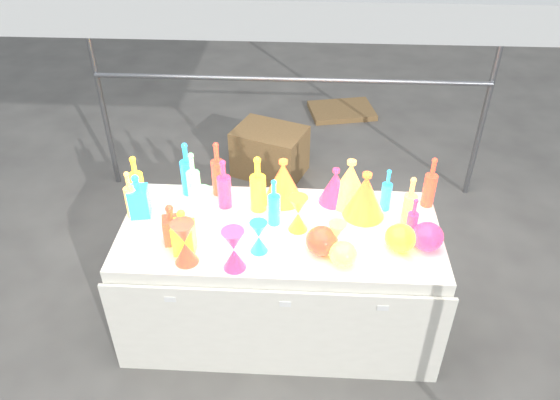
# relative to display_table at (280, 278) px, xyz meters

# --- Properties ---
(ground) EXTENTS (80.00, 80.00, 0.00)m
(ground) POSITION_rel_display_table_xyz_m (-0.00, 0.01, -0.37)
(ground) COLOR slate
(ground) RESTS_ON ground
(display_table) EXTENTS (1.84, 0.83, 0.75)m
(display_table) POSITION_rel_display_table_xyz_m (0.00, 0.00, 0.00)
(display_table) COLOR white
(display_table) RESTS_ON ground
(cardboard_box_closed) EXTENTS (0.70, 0.61, 0.43)m
(cardboard_box_closed) POSITION_rel_display_table_xyz_m (-0.18, 1.72, -0.16)
(cardboard_box_closed) COLOR olive
(cardboard_box_closed) RESTS_ON ground
(cardboard_box_flat) EXTENTS (0.74, 0.60, 0.06)m
(cardboard_box_flat) POSITION_rel_display_table_xyz_m (0.50, 2.91, -0.35)
(cardboard_box_flat) COLOR olive
(cardboard_box_flat) RESTS_ON ground
(bottle_0) EXTENTS (0.10, 0.10, 0.32)m
(bottle_0) POSITION_rel_display_table_xyz_m (-0.85, 0.22, 0.54)
(bottle_0) COLOR red
(bottle_0) RESTS_ON display_table
(bottle_1) EXTENTS (0.11, 0.11, 0.35)m
(bottle_1) POSITION_rel_display_table_xyz_m (-0.57, 0.33, 0.55)
(bottle_1) COLOR #1A9122
(bottle_1) RESTS_ON display_table
(bottle_2) EXTENTS (0.09, 0.09, 0.35)m
(bottle_2) POSITION_rel_display_table_xyz_m (-0.39, 0.34, 0.55)
(bottle_2) COLOR orange
(bottle_2) RESTS_ON display_table
(bottle_3) EXTENTS (0.09, 0.09, 0.32)m
(bottle_3) POSITION_rel_display_table_xyz_m (-0.33, 0.21, 0.53)
(bottle_3) COLOR #1C37A6
(bottle_3) RESTS_ON display_table
(bottle_4) EXTENTS (0.09, 0.09, 0.30)m
(bottle_4) POSITION_rel_display_table_xyz_m (-0.85, 0.09, 0.53)
(bottle_4) COLOR #179073
(bottle_4) RESTS_ON display_table
(bottle_5) EXTENTS (0.09, 0.09, 0.36)m
(bottle_5) POSITION_rel_display_table_xyz_m (-0.51, 0.21, 0.56)
(bottle_5) COLOR #D62AAD
(bottle_5) RESTS_ON display_table
(bottle_6) EXTENTS (0.11, 0.11, 0.36)m
(bottle_6) POSITION_rel_display_table_xyz_m (-0.14, 0.19, 0.55)
(bottle_6) COLOR red
(bottle_6) RESTS_ON display_table
(bottle_7) EXTENTS (0.07, 0.07, 0.30)m
(bottle_7) POSITION_rel_display_table_xyz_m (-0.04, 0.06, 0.52)
(bottle_7) COLOR #1A9122
(bottle_7) RESTS_ON display_table
(decanter_0) EXTENTS (0.11, 0.11, 0.27)m
(decanter_0) POSITION_rel_display_table_xyz_m (-0.49, -0.20, 0.51)
(decanter_0) COLOR red
(decanter_0) RESTS_ON display_table
(decanter_1) EXTENTS (0.11, 0.11, 0.25)m
(decanter_1) POSITION_rel_display_table_xyz_m (-0.57, -0.13, 0.50)
(decanter_1) COLOR orange
(decanter_1) RESTS_ON display_table
(decanter_2) EXTENTS (0.13, 0.13, 0.27)m
(decanter_2) POSITION_rel_display_table_xyz_m (-0.81, 0.10, 0.51)
(decanter_2) COLOR #1A9122
(decanter_2) RESTS_ON display_table
(hourglass_0) EXTENTS (0.14, 0.14, 0.25)m
(hourglass_0) POSITION_rel_display_table_xyz_m (-0.47, -0.29, 0.50)
(hourglass_0) COLOR orange
(hourglass_0) RESTS_ON display_table
(hourglass_1) EXTENTS (0.12, 0.12, 0.24)m
(hourglass_1) POSITION_rel_display_table_xyz_m (-0.22, -0.32, 0.49)
(hourglass_1) COLOR #1C37A6
(hourglass_1) RESTS_ON display_table
(hourglass_2) EXTENTS (0.13, 0.13, 0.20)m
(hourglass_2) POSITION_rel_display_table_xyz_m (0.31, -0.17, 0.47)
(hourglass_2) COLOR #179073
(hourglass_2) RESTS_ON display_table
(hourglass_3) EXTENTS (0.16, 0.16, 0.25)m
(hourglass_3) POSITION_rel_display_table_xyz_m (-0.43, 0.01, 0.50)
(hourglass_3) COLOR #D62AAD
(hourglass_3) RESTS_ON display_table
(hourglass_4) EXTENTS (0.14, 0.14, 0.22)m
(hourglass_4) POSITION_rel_display_table_xyz_m (0.10, 0.01, 0.48)
(hourglass_4) COLOR red
(hourglass_4) RESTS_ON display_table
(hourglass_5) EXTENTS (0.11, 0.11, 0.19)m
(hourglass_5) POSITION_rel_display_table_xyz_m (-0.10, -0.18, 0.47)
(hourglass_5) COLOR #1A9122
(hourglass_5) RESTS_ON display_table
(globe_0) EXTENTS (0.16, 0.16, 0.13)m
(globe_0) POSITION_rel_display_table_xyz_m (0.65, -0.12, 0.44)
(globe_0) COLOR red
(globe_0) RESTS_ON display_table
(globe_1) EXTENTS (0.15, 0.15, 0.12)m
(globe_1) POSITION_rel_display_table_xyz_m (0.34, -0.26, 0.43)
(globe_1) COLOR #179073
(globe_1) RESTS_ON display_table
(globe_2) EXTENTS (0.20, 0.20, 0.14)m
(globe_2) POSITION_rel_display_table_xyz_m (0.23, -0.17, 0.44)
(globe_2) COLOR orange
(globe_2) RESTS_ON display_table
(globe_3) EXTENTS (0.17, 0.17, 0.14)m
(globe_3) POSITION_rel_display_table_xyz_m (0.79, -0.11, 0.44)
(globe_3) COLOR #1C37A6
(globe_3) RESTS_ON display_table
(lampshade_0) EXTENTS (0.24, 0.24, 0.28)m
(lampshade_0) POSITION_rel_display_table_xyz_m (0.00, 0.29, 0.51)
(lampshade_0) COLOR gold
(lampshade_0) RESTS_ON display_table
(lampshade_1) EXTENTS (0.29, 0.29, 0.29)m
(lampshade_1) POSITION_rel_display_table_xyz_m (0.47, 0.17, 0.52)
(lampshade_1) COLOR gold
(lampshade_1) RESTS_ON display_table
(lampshade_2) EXTENTS (0.25, 0.25, 0.23)m
(lampshade_2) POSITION_rel_display_table_xyz_m (0.31, 0.29, 0.49)
(lampshade_2) COLOR #1C37A6
(lampshade_2) RESTS_ON display_table
(lampshade_3) EXTENTS (0.27, 0.27, 0.29)m
(lampshade_3) POSITION_rel_display_table_xyz_m (0.40, 0.29, 0.52)
(lampshade_3) COLOR #179073
(lampshade_3) RESTS_ON display_table
(bottle_8) EXTENTS (0.07, 0.07, 0.27)m
(bottle_8) POSITION_rel_display_table_xyz_m (0.60, 0.23, 0.51)
(bottle_8) COLOR #1A9122
(bottle_8) RESTS_ON display_table
(bottle_9) EXTENTS (0.08, 0.08, 0.32)m
(bottle_9) POSITION_rel_display_table_xyz_m (0.86, 0.28, 0.54)
(bottle_9) COLOR orange
(bottle_9) RESTS_ON display_table
(bottle_10) EXTENTS (0.06, 0.06, 0.27)m
(bottle_10) POSITION_rel_display_table_xyz_m (0.71, -0.04, 0.51)
(bottle_10) COLOR #1C37A6
(bottle_10) RESTS_ON display_table
(bottle_11) EXTENTS (0.08, 0.08, 0.33)m
(bottle_11) POSITION_rel_display_table_xyz_m (0.71, 0.08, 0.54)
(bottle_11) COLOR #179073
(bottle_11) RESTS_ON display_table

